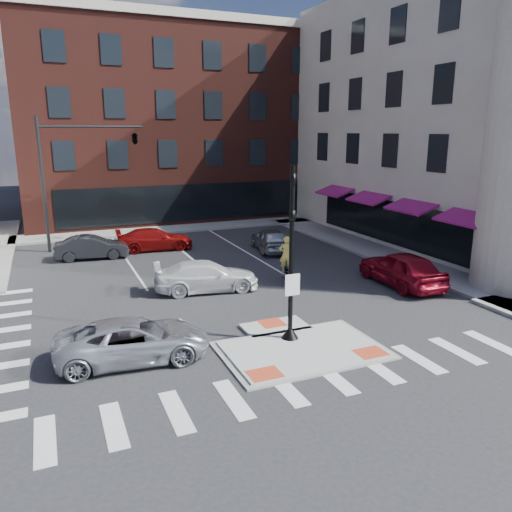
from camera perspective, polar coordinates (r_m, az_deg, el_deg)
name	(u,v)px	position (r m, az deg, el deg)	size (l,w,h in m)	color
ground	(295,345)	(17.48, 4.48, -10.14)	(120.00, 120.00, 0.00)	#28282B
refuge_island	(299,347)	(17.26, 4.88, -10.31)	(5.40, 4.65, 0.13)	gray
sidewalk_e	(378,251)	(31.05, 13.77, 0.51)	(3.00, 24.00, 0.15)	gray
sidewalk_n	(197,227)	(38.25, -6.72, 3.35)	(26.00, 3.00, 0.15)	gray
building_n	(163,123)	(47.26, -10.54, 14.68)	(24.40, 18.40, 15.50)	#522019
building_e	(503,117)	(38.67, 26.42, 14.02)	(21.90, 23.90, 17.70)	beige
building_far_left	(71,149)	(66.23, -20.38, 11.41)	(10.00, 12.00, 10.00)	slate
building_far_right	(172,139)	(70.07, -9.63, 13.00)	(12.00, 12.00, 12.00)	brown
signal_pole	(291,277)	(16.99, 4.02, -2.38)	(0.60, 0.60, 5.98)	black
mast_arm_signal	(111,147)	(32.36, -16.27, 11.88)	(6.10, 2.24, 8.00)	black
silver_suv	(133,340)	(16.62, -13.84, -9.33)	(2.24, 4.86, 1.35)	silver
red_sedan	(401,268)	(24.64, 16.29, -1.36)	(1.97, 4.89, 1.67)	maroon
white_pickup	(207,276)	(23.01, -5.68, -2.30)	(1.93, 4.75, 1.38)	white
bg_car_dark	(92,247)	(30.13, -18.25, 0.95)	(1.42, 4.07, 1.34)	#28282D
bg_car_silver	(270,239)	(30.51, 1.66, 1.92)	(1.70, 4.22, 1.44)	#A0A3A7
bg_car_red	(155,239)	(31.37, -11.50, 1.89)	(1.87, 4.60, 1.34)	#980F0D
cyclist	(286,267)	(24.23, 3.45, -1.22)	(1.29, 1.93, 2.29)	#3F3F44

